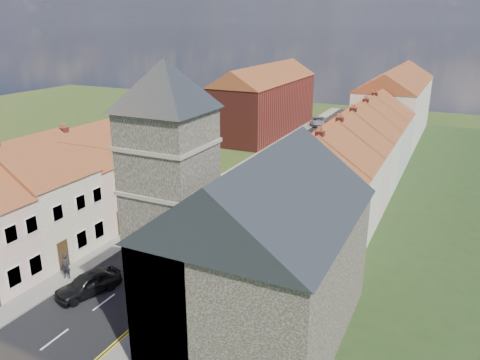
{
  "coord_description": "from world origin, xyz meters",
  "views": [
    {
      "loc": [
        18.54,
        -16.97,
        16.65
      ],
      "look_at": [
        1.85,
        17.75,
        3.5
      ],
      "focal_mm": 35.0,
      "sensor_mm": 36.0,
      "label": 1
    }
  ],
  "objects_px": {
    "church": "(250,237)",
    "pedestrian_left": "(66,266)",
    "car_near": "(88,283)",
    "lamppost": "(197,165)",
    "car_far": "(291,147)",
    "car_mid": "(202,194)",
    "car_mid_b": "(273,189)",
    "pedestrian_right": "(213,269)",
    "car_distant": "(318,121)"
  },
  "relations": [
    {
      "from": "car_near",
      "to": "car_mid_b",
      "type": "height_order",
      "value": "car_near"
    },
    {
      "from": "lamppost",
      "to": "car_far",
      "type": "height_order",
      "value": "lamppost"
    },
    {
      "from": "pedestrian_right",
      "to": "car_mid_b",
      "type": "xyz_separation_m",
      "value": [
        -2.76,
        17.47,
        -0.47
      ]
    },
    {
      "from": "church",
      "to": "lamppost",
      "type": "xyz_separation_m",
      "value": [
        -13.17,
        16.68,
        -2.34
      ]
    },
    {
      "from": "car_mid",
      "to": "pedestrian_left",
      "type": "height_order",
      "value": "pedestrian_left"
    },
    {
      "from": "church",
      "to": "car_mid_b",
      "type": "height_order",
      "value": "church"
    },
    {
      "from": "church",
      "to": "lamppost",
      "type": "bearing_deg",
      "value": 128.3
    },
    {
      "from": "pedestrian_left",
      "to": "car_mid_b",
      "type": "xyz_separation_m",
      "value": [
        6.44,
        21.29,
        -0.41
      ]
    },
    {
      "from": "pedestrian_left",
      "to": "car_distant",
      "type": "bearing_deg",
      "value": 73.15
    },
    {
      "from": "car_distant",
      "to": "pedestrian_right",
      "type": "height_order",
      "value": "pedestrian_right"
    },
    {
      "from": "car_mid",
      "to": "lamppost",
      "type": "bearing_deg",
      "value": 152.11
    },
    {
      "from": "church",
      "to": "lamppost",
      "type": "relative_size",
      "value": 2.53
    },
    {
      "from": "car_mid",
      "to": "car_mid_b",
      "type": "distance_m",
      "value": 7.19
    },
    {
      "from": "car_mid",
      "to": "pedestrian_right",
      "type": "height_order",
      "value": "pedestrian_right"
    },
    {
      "from": "car_mid_b",
      "to": "car_near",
      "type": "bearing_deg",
      "value": 68.81
    },
    {
      "from": "car_far",
      "to": "pedestrian_left",
      "type": "height_order",
      "value": "pedestrian_left"
    },
    {
      "from": "car_far",
      "to": "car_mid_b",
      "type": "height_order",
      "value": "car_far"
    },
    {
      "from": "church",
      "to": "car_far",
      "type": "relative_size",
      "value": 3.2
    },
    {
      "from": "car_mid",
      "to": "pedestrian_right",
      "type": "xyz_separation_m",
      "value": [
        8.3,
        -12.88,
        0.39
      ]
    },
    {
      "from": "car_mid",
      "to": "car_far",
      "type": "height_order",
      "value": "car_mid"
    },
    {
      "from": "car_far",
      "to": "pedestrian_right",
      "type": "xyz_separation_m",
      "value": [
        6.6,
        -33.45,
        0.4
      ]
    },
    {
      "from": "church",
      "to": "car_near",
      "type": "xyz_separation_m",
      "value": [
        -10.92,
        -0.93,
        -5.15
      ]
    },
    {
      "from": "pedestrian_left",
      "to": "pedestrian_right",
      "type": "distance_m",
      "value": 9.97
    },
    {
      "from": "church",
      "to": "car_mid",
      "type": "xyz_separation_m",
      "value": [
        -12.56,
        16.45,
        -5.18
      ]
    },
    {
      "from": "lamppost",
      "to": "car_far",
      "type": "bearing_deg",
      "value": 83.52
    },
    {
      "from": "church",
      "to": "pedestrian_left",
      "type": "relative_size",
      "value": 8.44
    },
    {
      "from": "car_far",
      "to": "car_distant",
      "type": "relative_size",
      "value": 0.97
    },
    {
      "from": "car_mid_b",
      "to": "lamppost",
      "type": "bearing_deg",
      "value": 24.2
    },
    {
      "from": "church",
      "to": "lamppost",
      "type": "distance_m",
      "value": 21.38
    },
    {
      "from": "church",
      "to": "pedestrian_right",
      "type": "height_order",
      "value": "church"
    },
    {
      "from": "car_mid",
      "to": "car_far",
      "type": "distance_m",
      "value": 20.64
    },
    {
      "from": "car_far",
      "to": "car_distant",
      "type": "height_order",
      "value": "car_far"
    },
    {
      "from": "car_mid",
      "to": "pedestrian_right",
      "type": "bearing_deg",
      "value": -64.98
    },
    {
      "from": "car_far",
      "to": "car_mid",
      "type": "bearing_deg",
      "value": -102.36
    },
    {
      "from": "pedestrian_left",
      "to": "car_mid",
      "type": "bearing_deg",
      "value": 71.0
    },
    {
      "from": "lamppost",
      "to": "car_near",
      "type": "bearing_deg",
      "value": -82.7
    },
    {
      "from": "car_near",
      "to": "car_far",
      "type": "height_order",
      "value": "car_near"
    },
    {
      "from": "lamppost",
      "to": "pedestrian_right",
      "type": "xyz_separation_m",
      "value": [
        8.91,
        -13.11,
        -2.45
      ]
    },
    {
      "from": "car_mid",
      "to": "car_mid_b",
      "type": "height_order",
      "value": "car_mid"
    },
    {
      "from": "lamppost",
      "to": "car_mid",
      "type": "height_order",
      "value": "lamppost"
    },
    {
      "from": "car_mid",
      "to": "car_distant",
      "type": "xyz_separation_m",
      "value": [
        0.0,
        38.75,
        -0.02
      ]
    },
    {
      "from": "car_mid",
      "to": "pedestrian_right",
      "type": "distance_m",
      "value": 15.33
    },
    {
      "from": "car_near",
      "to": "car_mid",
      "type": "xyz_separation_m",
      "value": [
        -1.64,
        17.38,
        -0.03
      ]
    },
    {
      "from": "car_mid",
      "to": "car_distant",
      "type": "bearing_deg",
      "value": 82.22
    },
    {
      "from": "pedestrian_left",
      "to": "pedestrian_right",
      "type": "relative_size",
      "value": 0.93
    },
    {
      "from": "car_mid_b",
      "to": "car_far",
      "type": "bearing_deg",
      "value": -87.62
    },
    {
      "from": "lamppost",
      "to": "car_near",
      "type": "xyz_separation_m",
      "value": [
        2.26,
        -17.6,
        -2.82
      ]
    },
    {
      "from": "church",
      "to": "car_distant",
      "type": "bearing_deg",
      "value": 102.82
    },
    {
      "from": "car_distant",
      "to": "pedestrian_right",
      "type": "bearing_deg",
      "value": -93.2
    },
    {
      "from": "car_far",
      "to": "car_distant",
      "type": "distance_m",
      "value": 18.26
    }
  ]
}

